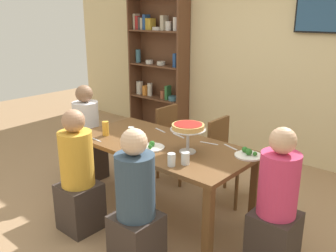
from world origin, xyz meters
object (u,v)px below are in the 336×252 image
(dining_table, at_px, (161,152))
(cutlery_knife_far, at_px, (95,139))
(salad_plate_near_diner, at_px, (152,147))
(cutlery_fork_far, at_px, (160,130))
(diner_near_left, at_px, (78,180))
(beer_glass_amber_short, at_px, (130,142))
(deep_dish_pizza_stand, at_px, (188,129))
(cutlery_fork_near, at_px, (179,136))
(beer_glass_amber_tall, at_px, (106,128))
(diner_near_right, at_px, (136,211))
(water_glass_clear_near, at_px, (171,160))
(salad_plate_far_diner, at_px, (248,154))
(bookshelf, at_px, (159,62))
(water_glass_clear_far, at_px, (131,132))
(diner_head_west, at_px, (87,139))
(chair_far_left, at_px, (174,139))
(cutlery_spare_fork, at_px, (231,147))
(chair_far_right, at_px, (226,155))
(water_glass_clear_spare, at_px, (185,158))
(diner_head_east, at_px, (276,209))
(cutlery_knife_near, at_px, (209,143))

(dining_table, bearing_deg, cutlery_knife_far, -147.81)
(salad_plate_near_diner, xyz_separation_m, cutlery_fork_far, (-0.30, 0.44, -0.01))
(diner_near_left, bearing_deg, beer_glass_amber_short, -37.30)
(deep_dish_pizza_stand, bearing_deg, salad_plate_near_diner, -155.20)
(diner_near_left, relative_size, cutlery_fork_near, 6.39)
(dining_table, bearing_deg, beer_glass_amber_tall, -161.53)
(dining_table, xyz_separation_m, diner_near_right, (0.40, -0.73, -0.16))
(water_glass_clear_near, bearing_deg, salad_plate_far_diner, 58.31)
(bookshelf, bearing_deg, water_glass_clear_far, -53.67)
(water_glass_clear_near, bearing_deg, dining_table, 141.03)
(diner_head_west, distance_m, cutlery_fork_far, 1.01)
(chair_far_left, bearing_deg, diner_head_west, -46.76)
(bookshelf, distance_m, deep_dish_pizza_stand, 3.01)
(deep_dish_pizza_stand, xyz_separation_m, cutlery_spare_fork, (0.23, 0.36, -0.22))
(deep_dish_pizza_stand, relative_size, salad_plate_near_diner, 1.33)
(salad_plate_far_diner, bearing_deg, diner_near_right, -111.48)
(beer_glass_amber_short, xyz_separation_m, cutlery_spare_fork, (0.65, 0.67, -0.08))
(dining_table, bearing_deg, cutlery_fork_near, 92.51)
(chair_far_right, xyz_separation_m, beer_glass_amber_tall, (-0.89, -0.89, 0.33))
(chair_far_left, height_order, cutlery_spare_fork, chair_far_left)
(deep_dish_pizza_stand, relative_size, water_glass_clear_spare, 3.05)
(bookshelf, height_order, water_glass_clear_far, bookshelf)
(chair_far_right, bearing_deg, diner_head_west, -66.03)
(water_glass_clear_near, bearing_deg, diner_near_right, -92.94)
(bookshelf, xyz_separation_m, water_glass_clear_spare, (2.36, -2.26, -0.36))
(beer_glass_amber_tall, bearing_deg, diner_near_right, -28.60)
(diner_near_left, xyz_separation_m, chair_far_left, (-0.08, 1.44, -0.01))
(cutlery_fork_near, bearing_deg, cutlery_fork_far, 12.04)
(diner_near_left, bearing_deg, cutlery_fork_near, -20.18)
(beer_glass_amber_short, bearing_deg, water_glass_clear_spare, 8.59)
(chair_far_left, relative_size, cutlery_spare_fork, 4.83)
(water_glass_clear_near, xyz_separation_m, cutlery_fork_far, (-0.69, 0.63, -0.05))
(diner_head_east, distance_m, water_glass_clear_far, 1.58)
(chair_far_right, bearing_deg, diner_head_east, 51.87)
(dining_table, distance_m, cutlery_fork_far, 0.41)
(salad_plate_far_diner, distance_m, water_glass_clear_far, 1.19)
(bookshelf, bearing_deg, cutlery_spare_fork, -34.47)
(chair_far_left, bearing_deg, cutlery_fork_near, 44.66)
(chair_far_right, height_order, deep_dish_pizza_stand, deep_dish_pizza_stand)
(chair_far_left, relative_size, cutlery_knife_far, 4.83)
(chair_far_left, height_order, water_glass_clear_spare, chair_far_left)
(beer_glass_amber_short, height_order, cutlery_knife_near, beer_glass_amber_short)
(diner_near_right, bearing_deg, diner_head_east, -47.51)
(beer_glass_amber_tall, xyz_separation_m, cutlery_spare_fork, (1.15, 0.54, -0.07))
(chair_far_right, relative_size, cutlery_spare_fork, 4.83)
(dining_table, xyz_separation_m, salad_plate_far_diner, (0.79, 0.26, 0.11))
(diner_head_west, bearing_deg, water_glass_clear_far, -5.14)
(salad_plate_far_diner, distance_m, cutlery_knife_far, 1.48)
(diner_near_right, xyz_separation_m, salad_plate_far_diner, (0.39, 0.99, 0.27))
(salad_plate_near_diner, bearing_deg, deep_dish_pizza_stand, 24.80)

